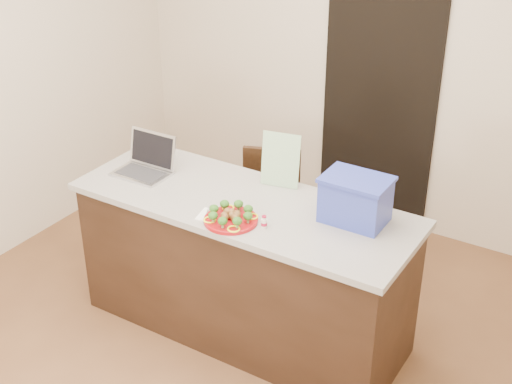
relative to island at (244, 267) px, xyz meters
The scene contains 16 objects.
ground 0.53m from the island, 90.00° to the right, with size 4.00×4.00×0.00m, color brown.
room_shell 1.18m from the island, 90.00° to the right, with size 4.00×4.00×4.00m.
doorway 1.81m from the island, 86.69° to the left, with size 0.90×0.02×2.00m, color black.
island is the anchor object (origin of this frame).
plate 0.53m from the island, 74.23° to the right, with size 0.30×0.30×0.02m.
meatballs 0.55m from the island, 74.26° to the right, with size 0.12×0.12×0.04m.
broccoli 0.57m from the island, 74.23° to the right, with size 0.26×0.26×0.04m.
pepper_rings 0.54m from the island, 74.23° to the right, with size 0.25×0.25×0.01m.
napkin 0.52m from the island, 104.94° to the right, with size 0.14×0.14×0.01m, color white.
fork 0.53m from the island, 109.74° to the right, with size 0.05×0.13×0.00m.
knife 0.53m from the island, 97.40° to the right, with size 0.04×0.21×0.01m.
yogurt_bottle 0.58m from the island, 36.46° to the right, with size 0.03×0.03×0.07m.
laptop 0.90m from the island, behind, with size 0.34×0.27×0.24m.
leaflet 0.69m from the island, 75.08° to the left, with size 0.23×0.00×0.34m, color silver.
blue_box 0.88m from the island, 12.30° to the left, with size 0.37×0.27×0.26m.
chair 0.71m from the island, 111.35° to the left, with size 0.52×0.53×0.90m.
Camera 1 is at (1.97, -2.79, 2.92)m, focal length 50.00 mm.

